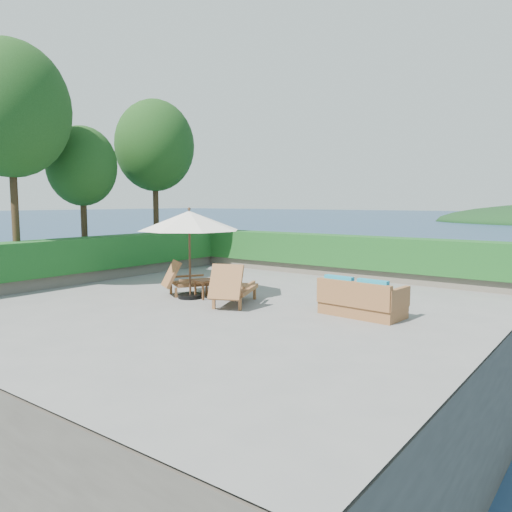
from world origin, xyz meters
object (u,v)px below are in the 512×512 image
Objects in this scene: wicker_loveseat at (361,301)px; patio_umbrella at (189,222)px; lounge_right at (233,287)px; lounge_left at (190,280)px; side_table at (205,283)px.

patio_umbrella is at bearing -165.85° from wicker_loveseat.
lounge_right is (1.44, -0.04, -1.51)m from patio_umbrella.
side_table is (0.66, -0.14, -0.00)m from lounge_left.
side_table is 4.06m from wicker_loveseat.
patio_umbrella is 1.70× the size of wicker_loveseat.
lounge_left is at bearing 145.18° from lounge_right.
patio_umbrella reaches higher than wicker_loveseat.
lounge_right is 1.06× the size of wicker_loveseat.
wicker_loveseat reaches higher than side_table.
patio_umbrella reaches higher than side_table.
lounge_left is 4.70m from wicker_loveseat.
wicker_loveseat is at bearing 9.65° from patio_umbrella.
lounge_right is 1.15m from side_table.
side_table is (0.32, 0.20, -1.56)m from patio_umbrella.
patio_umbrella is 1.60m from side_table.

